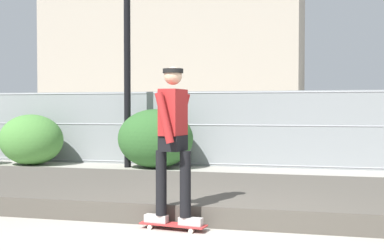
{
  "coord_description": "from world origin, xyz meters",
  "views": [
    {
      "loc": [
        1.37,
        -5.25,
        1.43
      ],
      "look_at": [
        -0.63,
        2.76,
        1.16
      ],
      "focal_mm": 48.09,
      "sensor_mm": 36.0,
      "label": 1
    }
  ],
  "objects_px": {
    "parked_car_near": "(192,127)",
    "skater": "(173,134)",
    "shrub_right": "(155,139)",
    "skateboard": "(173,225)",
    "shrub_center": "(31,140)"
  },
  "relations": [
    {
      "from": "skater",
      "to": "shrub_right",
      "type": "bearing_deg",
      "value": 109.99
    },
    {
      "from": "parked_car_near",
      "to": "skater",
      "type": "bearing_deg",
      "value": -77.32
    },
    {
      "from": "skateboard",
      "to": "shrub_center",
      "type": "distance_m",
      "value": 7.93
    },
    {
      "from": "parked_car_near",
      "to": "shrub_right",
      "type": "relative_size",
      "value": 2.49
    },
    {
      "from": "skater",
      "to": "shrub_right",
      "type": "distance_m",
      "value": 6.27
    },
    {
      "from": "skateboard",
      "to": "parked_car_near",
      "type": "distance_m",
      "value": 9.95
    },
    {
      "from": "shrub_right",
      "to": "parked_car_near",
      "type": "bearing_deg",
      "value": 90.57
    },
    {
      "from": "parked_car_near",
      "to": "shrub_right",
      "type": "bearing_deg",
      "value": -89.43
    },
    {
      "from": "shrub_right",
      "to": "skateboard",
      "type": "bearing_deg",
      "value": -70.01
    },
    {
      "from": "skateboard",
      "to": "shrub_right",
      "type": "xyz_separation_m",
      "value": [
        -2.14,
        5.88,
        0.65
      ]
    },
    {
      "from": "shrub_center",
      "to": "skater",
      "type": "bearing_deg",
      "value": -47.01
    },
    {
      "from": "skateboard",
      "to": "shrub_right",
      "type": "bearing_deg",
      "value": 109.99
    },
    {
      "from": "skateboard",
      "to": "shrub_center",
      "type": "bearing_deg",
      "value": 132.99
    },
    {
      "from": "skateboard",
      "to": "shrub_center",
      "type": "xyz_separation_m",
      "value": [
        -5.39,
        5.78,
        0.58
      ]
    },
    {
      "from": "skateboard",
      "to": "skater",
      "type": "distance_m",
      "value": 1.07
    }
  ]
}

